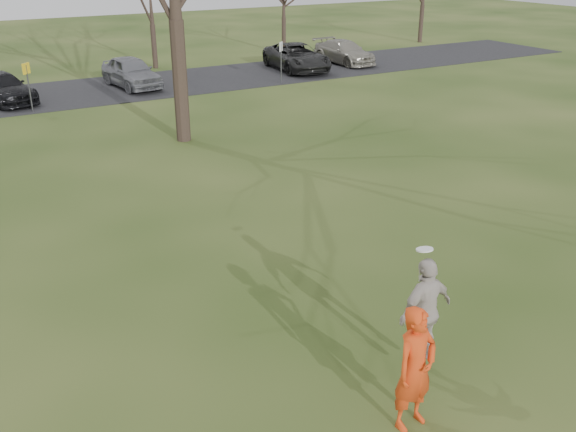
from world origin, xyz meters
The scene contains 10 objects.
ground centered at (0.00, 0.00, 0.00)m, with size 120.00×120.00×0.00m, color #1E380F.
parking_strip centered at (0.00, 25.00, 0.02)m, with size 62.00×6.50×0.04m, color black.
player_defender centered at (-0.60, -0.67, 0.98)m, with size 0.71×0.47×1.96m, color red.
car_3 centered at (-2.81, 24.56, 0.67)m, with size 1.78×4.37×1.27m, color black.
car_4 centered at (3.18, 24.83, 0.78)m, with size 1.75×4.35×1.48m, color slate.
car_6 centered at (12.54, 24.73, 0.76)m, with size 2.39×5.18×1.44m, color black.
car_7 centered at (16.09, 25.23, 0.69)m, with size 1.82×4.48×1.30m, color gray.
catching_play centered at (0.36, 0.23, 1.17)m, with size 1.12×0.58×1.97m.
sign_yellow centered at (-2.00, 22.00, 1.45)m, with size 0.35×0.35×2.08m.
sign_white centered at (10.00, 22.00, 1.45)m, with size 0.35×0.35×2.08m.
Camera 1 is at (-5.95, -6.30, 6.58)m, focal length 39.96 mm.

